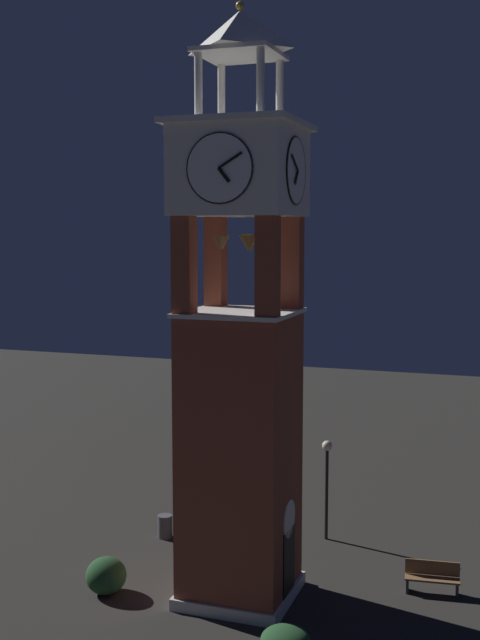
{
  "coord_description": "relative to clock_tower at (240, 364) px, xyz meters",
  "views": [
    {
      "loc": [
        -21.82,
        -7.68,
        10.82
      ],
      "look_at": [
        0.0,
        0.0,
        8.24
      ],
      "focal_mm": 45.88,
      "sensor_mm": 36.0,
      "label": 1
    }
  ],
  "objects": [
    {
      "name": "ground",
      "position": [
        -0.0,
        0.0,
        -6.97
      ],
      "size": [
        80.0,
        80.0,
        0.0
      ],
      "primitive_type": "plane",
      "color": "#2A2925"
    },
    {
      "name": "clock_tower",
      "position": [
        0.0,
        0.0,
        0.0
      ],
      "size": [
        3.56,
        3.56,
        17.01
      ],
      "color": "brown",
      "rests_on": "ground"
    },
    {
      "name": "park_bench",
      "position": [
        2.12,
        -5.34,
        -6.49
      ],
      "size": [
        0.63,
        1.64,
        0.95
      ],
      "color": "brown",
      "rests_on": "ground"
    },
    {
      "name": "lamp_post",
      "position": [
        5.25,
        -1.35,
        -4.49
      ],
      "size": [
        0.36,
        0.36,
        3.53
      ],
      "color": "black",
      "rests_on": "ground"
    },
    {
      "name": "trash_bin",
      "position": [
        3.51,
        4.05,
        -6.57
      ],
      "size": [
        0.52,
        0.52,
        0.8
      ],
      "primitive_type": "cylinder",
      "color": "#4C4C51",
      "rests_on": "ground"
    },
    {
      "name": "shrub_near_entry",
      "position": [
        3.15,
        1.35,
        -6.58
      ],
      "size": [
        1.05,
        1.05,
        0.78
      ],
      "primitive_type": "ellipsoid",
      "color": "#234C28",
      "rests_on": "ground"
    },
    {
      "name": "shrub_left_of_tower",
      "position": [
        -2.66,
        -2.17,
        -6.64
      ],
      "size": [
        1.3,
        1.3,
        0.67
      ],
      "primitive_type": "ellipsoid",
      "color": "#234C28",
      "rests_on": "ground"
    },
    {
      "name": "shrub_behind_bench",
      "position": [
        -1.14,
        3.84,
        -6.42
      ],
      "size": [
        1.22,
        1.22,
        1.1
      ],
      "primitive_type": "ellipsoid",
      "color": "#234C28",
      "rests_on": "ground"
    }
  ]
}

